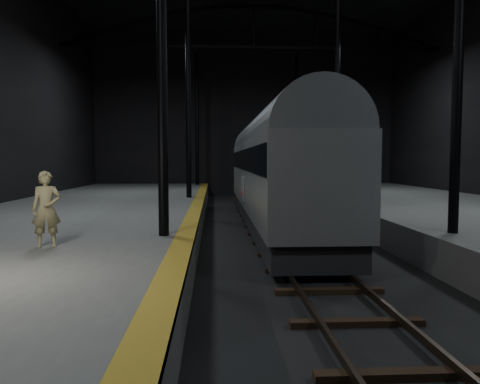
{
  "coord_description": "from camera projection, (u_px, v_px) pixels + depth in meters",
  "views": [
    {
      "loc": [
        -2.51,
        -15.94,
        2.94
      ],
      "look_at": [
        -1.76,
        -2.47,
        2.0
      ],
      "focal_mm": 35.0,
      "sensor_mm": 36.0,
      "label": 1
    }
  ],
  "objects": [
    {
      "name": "ground",
      "position": [
        287.0,
        244.0,
        16.22
      ],
      "size": [
        44.0,
        44.0,
        0.0
      ],
      "primitive_type": "plane",
      "color": "black",
      "rests_on": "ground"
    },
    {
      "name": "platform_left",
      "position": [
        67.0,
        232.0,
        15.77
      ],
      "size": [
        9.0,
        43.8,
        1.0
      ],
      "primitive_type": "cube",
      "color": "#51514F",
      "rests_on": "ground"
    },
    {
      "name": "tactile_strip",
      "position": [
        193.0,
        216.0,
        15.97
      ],
      "size": [
        0.5,
        43.8,
        0.01
      ],
      "primitive_type": "cube",
      "color": "olive",
      "rests_on": "platform_left"
    },
    {
      "name": "track",
      "position": [
        287.0,
        242.0,
        16.22
      ],
      "size": [
        2.4,
        43.0,
        0.24
      ],
      "color": "#3F3328",
      "rests_on": "ground"
    },
    {
      "name": "train",
      "position": [
        274.0,
        166.0,
        19.56
      ],
      "size": [
        2.7,
        18.01,
        4.81
      ],
      "color": "#A4A6AC",
      "rests_on": "ground"
    },
    {
      "name": "woman",
      "position": [
        46.0,
        209.0,
        10.34
      ],
      "size": [
        0.7,
        0.56,
        1.69
      ],
      "primitive_type": "imported",
      "rotation": [
        0.0,
        0.0,
        0.28
      ],
      "color": "#95895B",
      "rests_on": "platform_left"
    }
  ]
}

